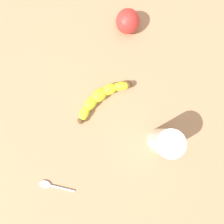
% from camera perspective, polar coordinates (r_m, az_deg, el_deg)
% --- Properties ---
extents(wooden_tabletop, '(1.20, 1.20, 0.03)m').
position_cam_1_polar(wooden_tabletop, '(0.66, -3.49, 2.07)').
color(wooden_tabletop, '#A67956').
rests_on(wooden_tabletop, ground).
extents(banana, '(0.20, 0.09, 0.04)m').
position_cam_1_polar(banana, '(0.63, -3.16, 4.16)').
color(banana, yellow).
rests_on(banana, wooden_tabletop).
extents(smoothie_glass, '(0.08, 0.08, 0.13)m').
position_cam_1_polar(smoothie_glass, '(0.60, 14.64, -8.17)').
color(smoothie_glass, silver).
rests_on(smoothie_glass, wooden_tabletop).
extents(apple_fruit, '(0.07, 0.07, 0.07)m').
position_cam_1_polar(apple_fruit, '(0.69, 4.46, 24.16)').
color(apple_fruit, red).
rests_on(apple_fruit, wooden_tabletop).
extents(teaspoon, '(0.10, 0.07, 0.01)m').
position_cam_1_polar(teaspoon, '(0.69, -17.85, -18.97)').
color(teaspoon, silver).
rests_on(teaspoon, wooden_tabletop).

